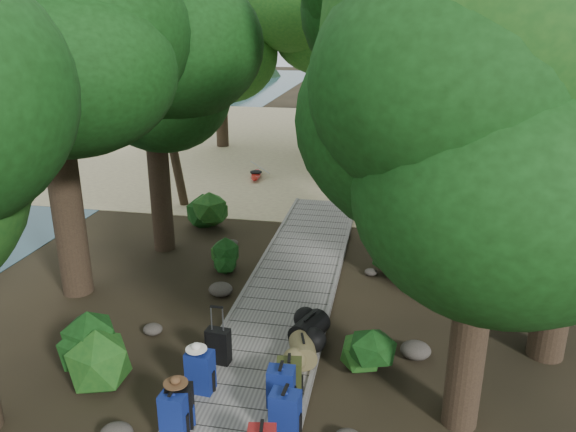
% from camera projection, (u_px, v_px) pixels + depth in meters
% --- Properties ---
extents(ground, '(120.00, 120.00, 0.00)m').
position_uv_depth(ground, '(285.00, 306.00, 11.89)').
color(ground, '#2E2517').
rests_on(ground, ground).
extents(sand_beach, '(40.00, 22.00, 0.02)m').
position_uv_depth(sand_beach, '(350.00, 146.00, 26.69)').
color(sand_beach, '#C7B986').
rests_on(sand_beach, ground).
extents(distant_hill, '(32.00, 16.00, 12.00)m').
position_uv_depth(distant_hill, '(21.00, 72.00, 63.48)').
color(distant_hill, black).
rests_on(distant_hill, ground).
extents(boardwalk, '(2.00, 12.00, 0.12)m').
position_uv_depth(boardwalk, '(293.00, 283.00, 12.79)').
color(boardwalk, gray).
rests_on(boardwalk, ground).
extents(backpack_left_a, '(0.40, 0.29, 0.71)m').
position_uv_depth(backpack_left_a, '(174.00, 411.00, 7.98)').
color(backpack_left_a, navy).
rests_on(backpack_left_a, boardwalk).
extents(backpack_left_b, '(0.44, 0.36, 0.72)m').
position_uv_depth(backpack_left_b, '(180.00, 404.00, 8.14)').
color(backpack_left_b, black).
rests_on(backpack_left_b, boardwalk).
extents(backpack_left_c, '(0.44, 0.33, 0.78)m').
position_uv_depth(backpack_left_c, '(200.00, 369.00, 8.88)').
color(backpack_left_c, navy).
rests_on(backpack_left_c, boardwalk).
extents(backpack_right_b, '(0.44, 0.33, 0.76)m').
position_uv_depth(backpack_right_b, '(285.00, 411.00, 7.95)').
color(backpack_right_b, navy).
rests_on(backpack_right_b, boardwalk).
extents(backpack_right_c, '(0.43, 0.31, 0.71)m').
position_uv_depth(backpack_right_c, '(281.00, 385.00, 8.56)').
color(backpack_right_c, navy).
rests_on(backpack_right_c, boardwalk).
extents(backpack_right_d, '(0.44, 0.34, 0.61)m').
position_uv_depth(backpack_right_d, '(289.00, 374.00, 8.91)').
color(backpack_right_d, '#323917').
rests_on(backpack_right_d, boardwalk).
extents(duffel_right_khaki, '(0.59, 0.74, 0.43)m').
position_uv_depth(duffel_right_khaki, '(303.00, 350.00, 9.70)').
color(duffel_right_khaki, brown).
rests_on(duffel_right_khaki, boardwalk).
extents(duffel_right_black, '(0.71, 0.88, 0.48)m').
position_uv_depth(duffel_right_black, '(309.00, 329.00, 10.31)').
color(duffel_right_black, black).
rests_on(duffel_right_black, boardwalk).
extents(suitcase_on_boardwalk, '(0.43, 0.26, 0.63)m').
position_uv_depth(suitcase_on_boardwalk, '(218.00, 346.00, 9.64)').
color(suitcase_on_boardwalk, black).
rests_on(suitcase_on_boardwalk, boardwalk).
extents(lone_suitcase_on_sand, '(0.43, 0.31, 0.60)m').
position_uv_depth(lone_suitcase_on_sand, '(342.00, 185.00, 19.30)').
color(lone_suitcase_on_sand, black).
rests_on(lone_suitcase_on_sand, sand_beach).
extents(hat_brown, '(0.36, 0.36, 0.11)m').
position_uv_depth(hat_brown, '(175.00, 380.00, 7.99)').
color(hat_brown, '#51351E').
rests_on(hat_brown, backpack_left_b).
extents(hat_white, '(0.34, 0.34, 0.11)m').
position_uv_depth(hat_white, '(196.00, 346.00, 8.70)').
color(hat_white, silver).
rests_on(hat_white, backpack_left_c).
extents(kayak, '(1.24, 3.34, 0.33)m').
position_uv_depth(kayak, '(256.00, 174.00, 21.25)').
color(kayak, '#9D140D').
rests_on(kayak, sand_beach).
extents(sun_lounger, '(0.93, 2.03, 0.63)m').
position_uv_depth(sun_lounger, '(411.00, 177.00, 20.22)').
color(sun_lounger, silver).
rests_on(sun_lounger, sand_beach).
extents(tree_right_a, '(4.48, 4.48, 7.47)m').
position_uv_depth(tree_right_a, '(488.00, 185.00, 7.22)').
color(tree_right_a, black).
rests_on(tree_right_a, ground).
extents(tree_right_c, '(5.76, 5.76, 9.97)m').
position_uv_depth(tree_right_c, '(461.00, 59.00, 11.34)').
color(tree_right_c, black).
rests_on(tree_right_c, ground).
extents(tree_right_d, '(6.33, 6.33, 11.60)m').
position_uv_depth(tree_right_d, '(533.00, 16.00, 13.26)').
color(tree_right_d, black).
rests_on(tree_right_d, ground).
extents(tree_right_e, '(4.36, 4.36, 7.85)m').
position_uv_depth(tree_right_e, '(476.00, 84.00, 16.50)').
color(tree_right_e, black).
rests_on(tree_right_e, ground).
extents(tree_right_f, '(5.73, 5.73, 10.23)m').
position_uv_depth(tree_right_f, '(562.00, 40.00, 17.13)').
color(tree_right_f, black).
rests_on(tree_right_f, ground).
extents(tree_left_b, '(5.21, 5.21, 9.37)m').
position_uv_depth(tree_left_b, '(49.00, 76.00, 10.95)').
color(tree_left_b, black).
rests_on(tree_left_b, ground).
extents(tree_left_c, '(4.46, 4.46, 7.76)m').
position_uv_depth(tree_left_c, '(153.00, 100.00, 13.56)').
color(tree_left_c, black).
rests_on(tree_left_c, ground).
extents(tree_back_a, '(5.76, 5.76, 9.96)m').
position_uv_depth(tree_back_a, '(324.00, 37.00, 24.57)').
color(tree_back_a, black).
rests_on(tree_back_a, ground).
extents(tree_back_b, '(5.23, 5.23, 9.33)m').
position_uv_depth(tree_back_b, '(384.00, 44.00, 24.45)').
color(tree_back_b, black).
rests_on(tree_back_b, ground).
extents(tree_back_c, '(5.30, 5.30, 9.54)m').
position_uv_depth(tree_back_c, '(482.00, 43.00, 23.09)').
color(tree_back_c, black).
rests_on(tree_back_c, ground).
extents(tree_back_d, '(4.85, 4.85, 8.09)m').
position_uv_depth(tree_back_d, '(219.00, 58.00, 25.27)').
color(tree_back_d, black).
rests_on(tree_back_d, ground).
extents(palm_right_a, '(4.81, 4.81, 8.21)m').
position_uv_depth(palm_right_a, '(422.00, 79.00, 16.17)').
color(palm_right_a, '#13390F').
rests_on(palm_right_a, ground).
extents(palm_right_b, '(4.75, 4.75, 9.18)m').
position_uv_depth(palm_right_b, '(494.00, 52.00, 20.17)').
color(palm_right_b, '#13390F').
rests_on(palm_right_b, ground).
extents(palm_right_c, '(4.80, 4.80, 7.64)m').
position_uv_depth(palm_right_c, '(412.00, 72.00, 21.12)').
color(palm_right_c, '#13390F').
rests_on(palm_right_c, ground).
extents(palm_left_a, '(3.87, 3.87, 6.16)m').
position_uv_depth(palm_left_a, '(171.00, 110.00, 17.27)').
color(palm_left_a, '#13390F').
rests_on(palm_left_a, ground).
extents(rock_left_b, '(0.38, 0.34, 0.21)m').
position_uv_depth(rock_left_b, '(153.00, 329.00, 10.79)').
color(rock_left_b, '#4C473F').
rests_on(rock_left_b, ground).
extents(rock_left_c, '(0.53, 0.48, 0.29)m').
position_uv_depth(rock_left_c, '(221.00, 289.00, 12.28)').
color(rock_left_c, '#4C473F').
rests_on(rock_left_c, ground).
extents(rock_left_d, '(0.29, 0.26, 0.16)m').
position_uv_depth(rock_left_d, '(233.00, 243.00, 15.01)').
color(rock_left_d, '#4C473F').
rests_on(rock_left_d, ground).
extents(rock_right_b, '(0.55, 0.49, 0.30)m').
position_uv_depth(rock_right_b, '(416.00, 350.00, 10.03)').
color(rock_right_b, '#4C473F').
rests_on(rock_right_b, ground).
extents(rock_right_c, '(0.31, 0.28, 0.17)m').
position_uv_depth(rock_right_c, '(371.00, 272.00, 13.26)').
color(rock_right_c, '#4C473F').
rests_on(rock_right_c, ground).
extents(rock_right_d, '(0.53, 0.48, 0.29)m').
position_uv_depth(rock_right_d, '(417.00, 244.00, 14.76)').
color(rock_right_d, '#4C473F').
rests_on(rock_right_d, ground).
extents(shrub_left_a, '(1.17, 1.17, 1.05)m').
position_uv_depth(shrub_left_a, '(94.00, 349.00, 9.39)').
color(shrub_left_a, '#154514').
rests_on(shrub_left_a, ground).
extents(shrub_left_b, '(0.79, 0.79, 0.72)m').
position_uv_depth(shrub_left_b, '(228.00, 258.00, 13.34)').
color(shrub_left_b, '#154514').
rests_on(shrub_left_b, ground).
extents(shrub_left_c, '(1.20, 1.20, 1.08)m').
position_uv_depth(shrub_left_c, '(207.00, 210.00, 16.12)').
color(shrub_left_c, '#154514').
rests_on(shrub_left_c, ground).
extents(shrub_right_a, '(0.98, 0.98, 0.88)m').
position_uv_depth(shrub_right_a, '(372.00, 356.00, 9.36)').
color(shrub_right_a, '#154514').
rests_on(shrub_right_a, ground).
extents(shrub_right_b, '(1.41, 1.41, 1.27)m').
position_uv_depth(shrub_right_b, '(407.00, 250.00, 13.14)').
color(shrub_right_b, '#154514').
rests_on(shrub_right_b, ground).
extents(shrub_right_c, '(0.85, 0.85, 0.77)m').
position_uv_depth(shrub_right_c, '(395.00, 208.00, 16.79)').
color(shrub_right_c, '#154514').
rests_on(shrub_right_c, ground).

